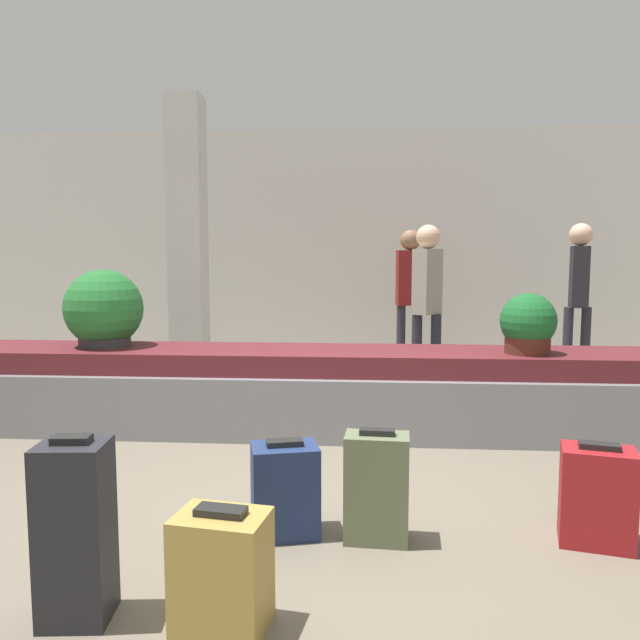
% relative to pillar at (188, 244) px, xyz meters
% --- Properties ---
extents(ground_plane, '(18.00, 18.00, 0.00)m').
position_rel_pillar_xyz_m(ground_plane, '(1.59, -3.29, -1.60)').
color(ground_plane, '#6B6051').
extents(back_wall, '(18.00, 0.06, 3.20)m').
position_rel_pillar_xyz_m(back_wall, '(1.59, 1.95, -0.00)').
color(back_wall, silver).
rests_on(back_wall, ground_plane).
extents(carousel, '(8.26, 0.94, 0.69)m').
position_rel_pillar_xyz_m(carousel, '(1.59, -1.65, -1.27)').
color(carousel, gray).
rests_on(carousel, ground_plane).
extents(pillar, '(0.37, 0.37, 3.20)m').
position_rel_pillar_xyz_m(pillar, '(0.00, 0.00, 0.00)').
color(pillar, silver).
rests_on(pillar, ground_plane).
extents(suitcase_0, '(0.41, 0.32, 0.53)m').
position_rel_pillar_xyz_m(suitcase_0, '(3.16, -3.66, -1.35)').
color(suitcase_0, maroon).
rests_on(suitcase_0, ground_plane).
extents(suitcase_1, '(0.29, 0.27, 0.77)m').
position_rel_pillar_xyz_m(suitcase_1, '(0.81, -4.50, -1.23)').
color(suitcase_1, '#232328').
rests_on(suitcase_1, ground_plane).
extents(suitcase_2, '(0.40, 0.31, 0.50)m').
position_rel_pillar_xyz_m(suitcase_2, '(1.41, -4.52, -1.36)').
color(suitcase_2, '#A3843D').
rests_on(suitcase_2, ground_plane).
extents(suitcase_3, '(0.40, 0.33, 0.52)m').
position_rel_pillar_xyz_m(suitcase_3, '(1.55, -3.67, -1.35)').
color(suitcase_3, navy).
rests_on(suitcase_3, ground_plane).
extents(suitcase_4, '(0.34, 0.22, 0.59)m').
position_rel_pillar_xyz_m(suitcase_4, '(2.04, -3.70, -1.32)').
color(suitcase_4, '#5B6647').
rests_on(suitcase_4, ground_plane).
extents(potted_plant_0, '(0.45, 0.45, 0.49)m').
position_rel_pillar_xyz_m(potted_plant_0, '(3.28, -1.73, -0.68)').
color(potted_plant_0, '#4C2319').
rests_on(potted_plant_0, carousel).
extents(potted_plant_1, '(0.67, 0.67, 0.67)m').
position_rel_pillar_xyz_m(potted_plant_1, '(-0.30, -1.59, -0.60)').
color(potted_plant_1, '#2D2D2D').
rests_on(potted_plant_1, carousel).
extents(traveler_0, '(0.34, 0.25, 1.79)m').
position_rel_pillar_xyz_m(traveler_0, '(2.51, 0.96, -0.52)').
color(traveler_0, '#282833').
rests_on(traveler_0, ground_plane).
extents(traveler_1, '(0.31, 0.35, 1.84)m').
position_rel_pillar_xyz_m(traveler_1, '(4.41, 0.51, -0.48)').
color(traveler_1, '#282833').
rests_on(traveler_1, ground_plane).
extents(traveler_2, '(0.34, 0.36, 1.79)m').
position_rel_pillar_xyz_m(traveler_2, '(2.61, -0.23, -0.51)').
color(traveler_2, '#282833').
rests_on(traveler_2, ground_plane).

